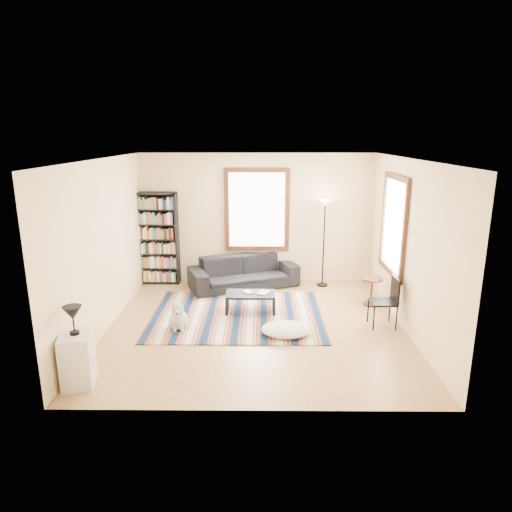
{
  "coord_description": "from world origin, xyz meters",
  "views": [
    {
      "loc": [
        0.07,
        -7.25,
        3.17
      ],
      "look_at": [
        0.0,
        0.5,
        1.1
      ],
      "focal_mm": 32.0,
      "sensor_mm": 36.0,
      "label": 1
    }
  ],
  "objects_px": {
    "floor_lamp": "(324,244)",
    "folding_chair": "(383,302)",
    "coffee_table": "(251,302)",
    "white_cabinet": "(78,359)",
    "floor_cushion": "(286,329)",
    "side_table": "(371,292)",
    "bookshelf": "(157,238)",
    "dog": "(178,315)",
    "sofa": "(244,272)"
  },
  "relations": [
    {
      "from": "floor_cushion",
      "to": "folding_chair",
      "type": "bearing_deg",
      "value": 13.41
    },
    {
      "from": "floor_cushion",
      "to": "side_table",
      "type": "bearing_deg",
      "value": 39.12
    },
    {
      "from": "coffee_table",
      "to": "sofa",
      "type": "bearing_deg",
      "value": 96.98
    },
    {
      "from": "dog",
      "to": "bookshelf",
      "type": "bearing_deg",
      "value": 102.4
    },
    {
      "from": "floor_cushion",
      "to": "white_cabinet",
      "type": "relative_size",
      "value": 1.17
    },
    {
      "from": "side_table",
      "to": "folding_chair",
      "type": "bearing_deg",
      "value": -92.89
    },
    {
      "from": "dog",
      "to": "floor_cushion",
      "type": "bearing_deg",
      "value": -14.28
    },
    {
      "from": "coffee_table",
      "to": "floor_cushion",
      "type": "distance_m",
      "value": 1.19
    },
    {
      "from": "bookshelf",
      "to": "folding_chair",
      "type": "xyz_separation_m",
      "value": [
        4.3,
        -2.32,
        -0.57
      ]
    },
    {
      "from": "sofa",
      "to": "floor_cushion",
      "type": "bearing_deg",
      "value": -94.1
    },
    {
      "from": "bookshelf",
      "to": "floor_lamp",
      "type": "relative_size",
      "value": 1.08
    },
    {
      "from": "floor_lamp",
      "to": "folding_chair",
      "type": "height_order",
      "value": "floor_lamp"
    },
    {
      "from": "side_table",
      "to": "white_cabinet",
      "type": "bearing_deg",
      "value": -147.27
    },
    {
      "from": "bookshelf",
      "to": "dog",
      "type": "distance_m",
      "value": 2.72
    },
    {
      "from": "floor_lamp",
      "to": "side_table",
      "type": "relative_size",
      "value": 3.44
    },
    {
      "from": "coffee_table",
      "to": "folding_chair",
      "type": "distance_m",
      "value": 2.35
    },
    {
      "from": "sofa",
      "to": "dog",
      "type": "distance_m",
      "value": 2.43
    },
    {
      "from": "floor_lamp",
      "to": "folding_chair",
      "type": "relative_size",
      "value": 2.16
    },
    {
      "from": "floor_lamp",
      "to": "dog",
      "type": "bearing_deg",
      "value": -139.7
    },
    {
      "from": "coffee_table",
      "to": "dog",
      "type": "relative_size",
      "value": 1.76
    },
    {
      "from": "sofa",
      "to": "side_table",
      "type": "height_order",
      "value": "sofa"
    },
    {
      "from": "floor_cushion",
      "to": "dog",
      "type": "bearing_deg",
      "value": 172.33
    },
    {
      "from": "sofa",
      "to": "side_table",
      "type": "relative_size",
      "value": 4.21
    },
    {
      "from": "side_table",
      "to": "dog",
      "type": "relative_size",
      "value": 1.05
    },
    {
      "from": "dog",
      "to": "floor_lamp",
      "type": "bearing_deg",
      "value": 33.69
    },
    {
      "from": "coffee_table",
      "to": "side_table",
      "type": "xyz_separation_m",
      "value": [
        2.3,
        0.36,
        0.09
      ]
    },
    {
      "from": "coffee_table",
      "to": "floor_lamp",
      "type": "height_order",
      "value": "floor_lamp"
    },
    {
      "from": "sofa",
      "to": "dog",
      "type": "xyz_separation_m",
      "value": [
        -1.02,
        -2.2,
        -0.08
      ]
    },
    {
      "from": "sofa",
      "to": "white_cabinet",
      "type": "relative_size",
      "value": 3.25
    },
    {
      "from": "side_table",
      "to": "folding_chair",
      "type": "height_order",
      "value": "folding_chair"
    },
    {
      "from": "floor_lamp",
      "to": "floor_cushion",
      "type": "bearing_deg",
      "value": -109.92
    },
    {
      "from": "sofa",
      "to": "floor_cushion",
      "type": "xyz_separation_m",
      "value": [
        0.78,
        -2.44,
        -0.23
      ]
    },
    {
      "from": "sofa",
      "to": "floor_lamp",
      "type": "bearing_deg",
      "value": -18.32
    },
    {
      "from": "sofa",
      "to": "coffee_table",
      "type": "relative_size",
      "value": 2.53
    },
    {
      "from": "floor_cushion",
      "to": "dog",
      "type": "height_order",
      "value": "dog"
    },
    {
      "from": "side_table",
      "to": "bookshelf",
      "type": "bearing_deg",
      "value": 162.98
    },
    {
      "from": "coffee_table",
      "to": "side_table",
      "type": "bearing_deg",
      "value": 8.98
    },
    {
      "from": "floor_cushion",
      "to": "floor_lamp",
      "type": "height_order",
      "value": "floor_lamp"
    },
    {
      "from": "floor_lamp",
      "to": "white_cabinet",
      "type": "distance_m",
      "value": 5.53
    },
    {
      "from": "sofa",
      "to": "coffee_table",
      "type": "height_order",
      "value": "sofa"
    },
    {
      "from": "floor_lamp",
      "to": "folding_chair",
      "type": "xyz_separation_m",
      "value": [
        0.73,
        -2.15,
        -0.5
      ]
    },
    {
      "from": "bookshelf",
      "to": "dog",
      "type": "height_order",
      "value": "bookshelf"
    },
    {
      "from": "coffee_table",
      "to": "white_cabinet",
      "type": "distance_m",
      "value": 3.35
    },
    {
      "from": "coffee_table",
      "to": "white_cabinet",
      "type": "height_order",
      "value": "white_cabinet"
    },
    {
      "from": "coffee_table",
      "to": "folding_chair",
      "type": "height_order",
      "value": "folding_chair"
    },
    {
      "from": "floor_cushion",
      "to": "dog",
      "type": "distance_m",
      "value": 1.82
    },
    {
      "from": "bookshelf",
      "to": "floor_lamp",
      "type": "distance_m",
      "value": 3.57
    },
    {
      "from": "floor_lamp",
      "to": "side_table",
      "type": "distance_m",
      "value": 1.55
    },
    {
      "from": "folding_chair",
      "to": "white_cabinet",
      "type": "bearing_deg",
      "value": -159.15
    },
    {
      "from": "floor_lamp",
      "to": "side_table",
      "type": "bearing_deg",
      "value": -56.1
    }
  ]
}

